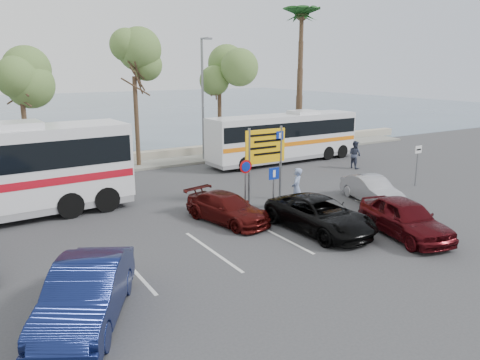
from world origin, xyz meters
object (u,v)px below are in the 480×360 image
pedestrian_near (297,189)px  car_silver_b (372,190)px  car_maroon (227,208)px  street_lamp_right (203,93)px  coach_bus_right (284,139)px  car_blue (86,293)px  direction_sign (265,152)px  car_red (405,218)px  pedestrian_far (355,155)px  suv_black (320,215)px

pedestrian_near → car_silver_b: bearing=129.5°
car_maroon → pedestrian_near: pedestrian_near is taller
street_lamp_right → car_maroon: (-5.05, -12.02, -4.00)m
street_lamp_right → coach_bus_right: street_lamp_right is taller
car_blue → car_silver_b: car_blue is taller
direction_sign → pedestrian_near: direction_sign is taller
car_red → pedestrian_far: bearing=66.9°
street_lamp_right → car_maroon: bearing=-112.8°
pedestrian_near → street_lamp_right: bearing=-132.9°
car_maroon → car_red: size_ratio=0.96×
car_blue → direction_sign: bearing=61.7°
car_blue → suv_black: 9.73m
direction_sign → coach_bus_right: direction_sign is taller
direction_sign → coach_bus_right: (6.50, 7.30, -0.85)m
direction_sign → suv_black: direction_sign is taller
coach_bus_right → car_red: (-4.60, -14.00, -0.85)m
direction_sign → car_maroon: (-3.06, -1.70, -1.83)m
car_blue → car_maroon: 8.56m
car_red → suv_black: (-2.40, 2.12, -0.06)m
pedestrian_near → car_red: bearing=69.5°
coach_bus_right → car_red: 14.76m
suv_black → pedestrian_near: size_ratio=2.53×
suv_black → car_silver_b: size_ratio=1.28×
direction_sign → car_blue: bearing=-146.2°
street_lamp_right → suv_black: size_ratio=1.65×
coach_bus_right → pedestrian_near: bearing=-123.4°
car_blue → car_maroon: (6.95, 5.00, -0.18)m
street_lamp_right → suv_black: 15.61m
pedestrian_far → street_lamp_right: bearing=44.8°
car_blue → pedestrian_far: (19.17, 10.00, 0.11)m
direction_sign → suv_black: bearing=-96.3°
car_blue → pedestrian_near: bearing=53.0°
street_lamp_right → car_blue: 21.17m
coach_bus_right → car_maroon: size_ratio=2.67×
suv_black → coach_bus_right: bearing=57.2°
car_silver_b → suv_black: bearing=-145.0°
coach_bus_right → suv_black: 13.82m
coach_bus_right → car_blue: coach_bus_right is taller
street_lamp_right → pedestrian_far: (7.17, -7.02, -3.71)m
street_lamp_right → car_red: size_ratio=1.86×
car_silver_b → pedestrian_near: (-3.77, 0.98, 0.33)m
street_lamp_right → suv_black: bearing=-99.5°
street_lamp_right → suv_black: (-2.50, -14.90, -3.92)m
car_red → pedestrian_far: 12.36m
car_red → pedestrian_far: size_ratio=2.43×
pedestrian_near → coach_bus_right: bearing=-159.3°
street_lamp_right → pedestrian_near: (-1.47, -12.09, -3.64)m
car_silver_b → pedestrian_far: bearing=65.2°
car_maroon → suv_black: suv_black is taller
car_red → street_lamp_right: bearing=102.6°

